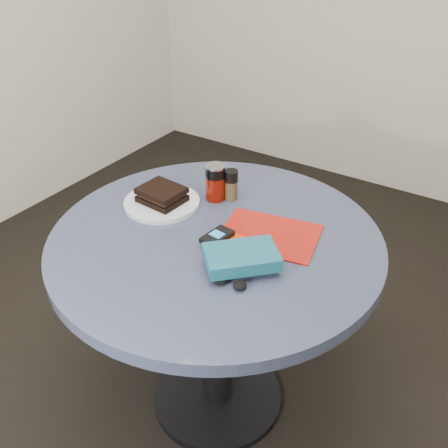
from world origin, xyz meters
The scene contains 11 objects.
ground centered at (0.00, 0.00, 0.00)m, with size 4.00×4.00×0.00m, color black.
table centered at (0.00, 0.00, 0.59)m, with size 1.00×1.00×0.75m.
plate centered at (-0.25, 0.05, 0.76)m, with size 0.25×0.25×0.02m, color silver.
sandwich centered at (-0.24, 0.05, 0.79)m, with size 0.15×0.13×0.05m.
soda_can centered at (-0.12, 0.18, 0.81)m, with size 0.08×0.08×0.12m.
pepper_grinder centered at (-0.08, 0.21, 0.80)m, with size 0.06×0.06×0.10m.
magazine centered at (0.14, 0.09, 0.75)m, with size 0.29×0.21×0.01m, color #A0160E.
red_book centered at (0.11, -0.03, 0.76)m, with size 0.15×0.10×0.01m, color #BC320E.
novel centered at (0.15, -0.09, 0.79)m, with size 0.19×0.13×0.04m, color #155266.
mp3_player centered at (0.03, -0.04, 0.78)m, with size 0.07×0.10×0.02m.
headphones centered at (0.16, -0.17, 0.76)m, with size 0.10×0.05×0.02m.
Camera 1 is at (0.69, -1.02, 1.59)m, focal length 40.00 mm.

